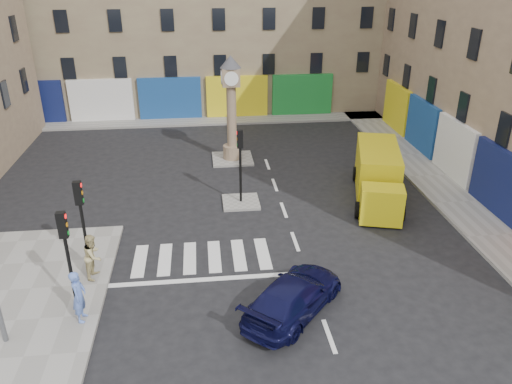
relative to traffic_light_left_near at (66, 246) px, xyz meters
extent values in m
plane|color=black|center=(8.30, -0.20, -2.62)|extent=(120.00, 120.00, 0.00)
cube|color=gray|center=(17.00, 9.80, -2.55)|extent=(2.60, 30.00, 0.15)
cube|color=gray|center=(4.30, 22.00, -2.55)|extent=(32.00, 2.40, 0.15)
cube|color=gray|center=(6.30, 7.80, -2.56)|extent=(1.80, 1.80, 0.12)
cube|color=gray|center=(6.30, 13.80, -2.56)|extent=(2.40, 2.40, 0.12)
cylinder|color=black|center=(0.00, 0.00, -1.07)|extent=(0.12, 0.12, 2.80)
cube|color=black|center=(0.00, 0.00, 0.78)|extent=(0.28, 0.22, 0.90)
cylinder|color=black|center=(0.00, 2.40, -1.07)|extent=(0.12, 0.12, 2.80)
cube|color=black|center=(0.00, 2.40, 0.78)|extent=(0.28, 0.22, 0.90)
cylinder|color=black|center=(6.30, 7.80, -1.10)|extent=(0.12, 0.12, 2.80)
cube|color=black|center=(6.30, 7.80, 0.75)|extent=(0.28, 0.22, 0.90)
cylinder|color=#947C60|center=(6.30, 13.80, -2.10)|extent=(1.10, 1.10, 0.80)
cylinder|color=#947C60|center=(6.30, 13.80, 0.10)|extent=(0.56, 0.56, 3.60)
cube|color=#947C60|center=(6.30, 13.80, 2.40)|extent=(1.00, 1.00, 1.00)
cylinder|color=white|center=(6.30, 13.28, 2.40)|extent=(0.80, 0.06, 0.80)
cone|color=#333338|center=(6.30, 13.80, 3.25)|extent=(1.20, 1.20, 0.70)
imported|color=black|center=(7.37, -0.83, -1.96)|extent=(4.40, 4.67, 1.33)
cube|color=yellow|center=(13.42, 8.48, -1.37)|extent=(3.19, 5.14, 2.29)
cube|color=yellow|center=(12.47, 5.02, -1.67)|extent=(2.14, 1.65, 1.69)
cube|color=black|center=(12.46, 4.97, -1.28)|extent=(1.87, 1.31, 0.70)
cylinder|color=black|center=(11.62, 5.67, -2.22)|extent=(0.45, 0.84, 0.80)
cylinder|color=black|center=(13.54, 5.14, -2.22)|extent=(0.45, 0.84, 0.80)
cylinder|color=black|center=(12.77, 9.90, -2.22)|extent=(0.45, 0.84, 0.80)
cylinder|color=black|center=(14.70, 9.38, -2.22)|extent=(0.45, 0.84, 0.80)
imported|color=#5775C7|center=(0.30, -0.61, -1.55)|extent=(0.47, 0.69, 1.85)
imported|color=tan|center=(0.30, 1.91, -1.59)|extent=(0.81, 0.96, 1.77)
camera|label=1|loc=(4.53, -14.45, 8.38)|focal=35.00mm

